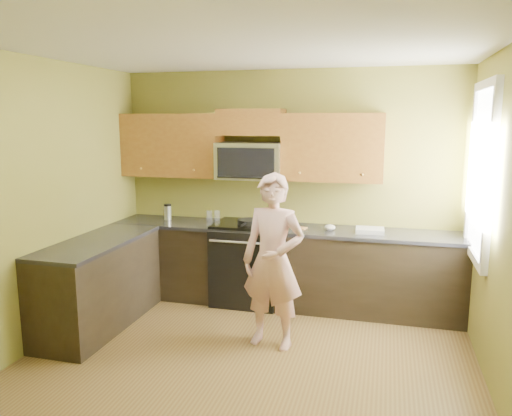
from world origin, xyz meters
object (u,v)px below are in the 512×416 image
(frying_pan, at_px, (249,224))
(butter_tub, at_px, (273,227))
(travel_mug, at_px, (168,220))
(stove, at_px, (248,263))
(woman, at_px, (273,261))
(microwave, at_px, (250,179))

(frying_pan, bearing_deg, butter_tub, 18.61)
(travel_mug, bearing_deg, frying_pan, -7.56)
(stove, bearing_deg, frying_pan, -63.84)
(stove, distance_m, frying_pan, 0.48)
(frying_pan, distance_m, butter_tub, 0.28)
(butter_tub, bearing_deg, woman, -76.79)
(butter_tub, bearing_deg, stove, -175.73)
(microwave, bearing_deg, woman, -65.03)
(stove, height_order, travel_mug, travel_mug)
(woman, distance_m, travel_mug, 1.95)
(woman, distance_m, butter_tub, 1.10)
(stove, xyz_separation_m, microwave, (0.00, 0.12, 0.97))
(stove, distance_m, microwave, 0.98)
(microwave, bearing_deg, butter_tub, -19.32)
(stove, bearing_deg, microwave, 90.00)
(woman, bearing_deg, travel_mug, 152.84)
(stove, height_order, microwave, microwave)
(frying_pan, relative_size, butter_tub, 4.10)
(microwave, relative_size, woman, 0.46)
(frying_pan, distance_m, travel_mug, 1.08)
(travel_mug, bearing_deg, stove, -4.62)
(butter_tub, height_order, travel_mug, travel_mug)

